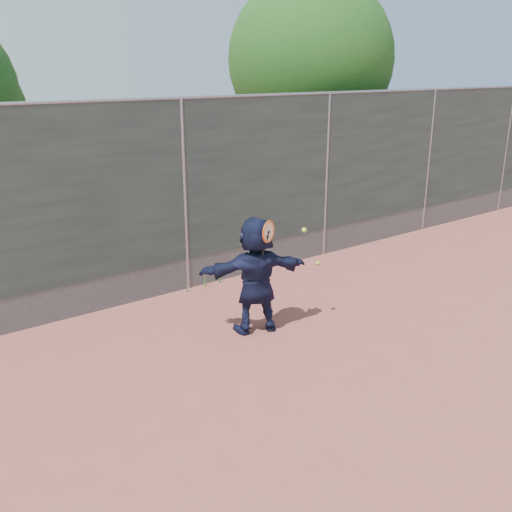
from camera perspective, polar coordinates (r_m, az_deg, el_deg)
ground at (r=6.86m, az=8.37°, el=-11.82°), size 80.00×80.00×0.00m
player at (r=7.59m, az=0.00°, el=-1.91°), size 1.56×0.94×1.60m
ball_ground at (r=10.45m, az=6.19°, el=-0.72°), size 0.07×0.07×0.07m
fence at (r=8.94m, az=-7.18°, el=6.29°), size 20.00×0.06×3.03m
swing_action at (r=7.30m, az=1.61°, el=2.32°), size 0.74×0.17×0.51m
tree_right at (r=13.34m, az=5.92°, el=18.52°), size 3.78×3.60×5.39m
weed_clump at (r=9.39m, az=-4.92°, el=-2.26°), size 0.68×0.07×0.30m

